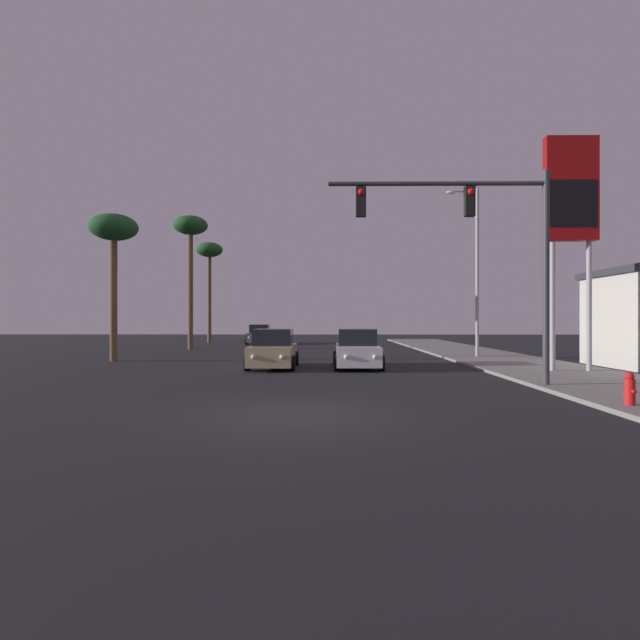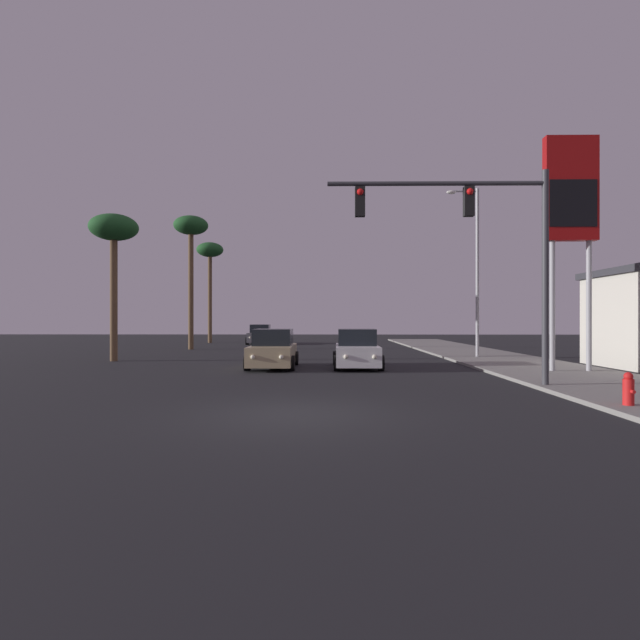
{
  "view_description": "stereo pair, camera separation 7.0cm",
  "coord_description": "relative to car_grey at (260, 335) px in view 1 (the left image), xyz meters",
  "views": [
    {
      "loc": [
        0.67,
        -10.95,
        2.08
      ],
      "look_at": [
        0.39,
        15.18,
        2.07
      ],
      "focal_mm": 28.0,
      "sensor_mm": 36.0,
      "label": 1
    },
    {
      "loc": [
        0.74,
        -10.95,
        2.08
      ],
      "look_at": [
        0.39,
        15.18,
        2.07
      ],
      "focal_mm": 28.0,
      "sensor_mm": 36.0,
      "label": 2
    }
  ],
  "objects": [
    {
      "name": "fire_hydrant",
      "position": [
        12.67,
        -31.39,
        -0.27
      ],
      "size": [
        0.24,
        0.34,
        0.76
      ],
      "color": "red",
      "rests_on": "sidewalk_right"
    },
    {
      "name": "gas_station_sign",
      "position": [
        15.12,
        -23.65,
        5.86
      ],
      "size": [
        2.0,
        0.42,
        9.0
      ],
      "color": "#99999E",
      "rests_on": "sidewalk_right"
    },
    {
      "name": "palm_tree_near",
      "position": [
        -4.99,
        -17.96,
        5.63
      ],
      "size": [
        2.4,
        2.4,
        7.4
      ],
      "color": "brown",
      "rests_on": "ground"
    },
    {
      "name": "ground_plane",
      "position": [
        5.0,
        -31.96,
        -0.76
      ],
      "size": [
        120.0,
        120.0,
        0.0
      ],
      "primitive_type": "plane",
      "color": "black"
    },
    {
      "name": "sidewalk_right",
      "position": [
        14.5,
        -21.96,
        -0.7
      ],
      "size": [
        5.0,
        60.0,
        0.12
      ],
      "color": "gray",
      "rests_on": "ground"
    },
    {
      "name": "car_white",
      "position": [
        7.05,
        -21.27,
        0.0
      ],
      "size": [
        2.04,
        4.33,
        1.68
      ],
      "rotation": [
        0.0,
        0.0,
        3.12
      ],
      "color": "silver",
      "rests_on": "ground"
    },
    {
      "name": "car_tan",
      "position": [
        3.42,
        -21.38,
        0.0
      ],
      "size": [
        2.04,
        4.31,
        1.68
      ],
      "rotation": [
        0.0,
        0.0,
        3.14
      ],
      "color": "tan",
      "rests_on": "ground"
    },
    {
      "name": "traffic_light_mast",
      "position": [
        10.49,
        -27.74,
        3.93
      ],
      "size": [
        6.7,
        0.36,
        6.5
      ],
      "color": "#38383D",
      "rests_on": "sidewalk_right"
    },
    {
      "name": "car_grey",
      "position": [
        0.0,
        0.0,
        0.0
      ],
      "size": [
        2.04,
        4.33,
        1.68
      ],
      "rotation": [
        0.0,
        0.0,
        3.17
      ],
      "color": "slate",
      "rests_on": "ground"
    },
    {
      "name": "street_lamp",
      "position": [
        13.68,
        -16.14,
        4.36
      ],
      "size": [
        1.74,
        0.24,
        9.0
      ],
      "color": "#99999E",
      "rests_on": "sidewalk_right"
    },
    {
      "name": "palm_tree_mid",
      "position": [
        -3.83,
        -7.96,
        7.41
      ],
      "size": [
        2.4,
        2.4,
        9.4
      ],
      "color": "brown",
      "rests_on": "ground"
    },
    {
      "name": "palm_tree_far",
      "position": [
        -4.83,
        2.04,
        7.14
      ],
      "size": [
        2.4,
        2.4,
        9.09
      ],
      "color": "brown",
      "rests_on": "ground"
    }
  ]
}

